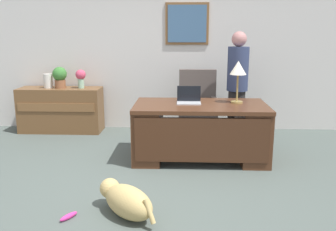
% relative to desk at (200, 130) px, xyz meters
% --- Properties ---
extents(ground_plane, '(12.00, 12.00, 0.00)m').
position_rel_desk_xyz_m(ground_plane, '(-0.63, -0.92, -0.41)').
color(ground_plane, '#4C5651').
extents(back_wall, '(7.00, 0.16, 2.70)m').
position_rel_desk_xyz_m(back_wall, '(-0.62, 1.68, 0.94)').
color(back_wall, silver).
rests_on(back_wall, ground_plane).
extents(desk, '(1.77, 0.94, 0.76)m').
position_rel_desk_xyz_m(desk, '(0.00, 0.00, 0.00)').
color(desk, '#4C2B19').
rests_on(desk, ground_plane).
extents(credenza, '(1.40, 0.50, 0.76)m').
position_rel_desk_xyz_m(credenza, '(-2.35, 1.33, -0.03)').
color(credenza, brown).
rests_on(credenza, ground_plane).
extents(armchair, '(0.60, 0.59, 1.10)m').
position_rel_desk_xyz_m(armchair, '(-0.00, 1.02, 0.08)').
color(armchair, '#564C47').
rests_on(armchair, ground_plane).
extents(person_standing, '(0.32, 0.32, 1.71)m').
position_rel_desk_xyz_m(person_standing, '(0.59, 0.83, 0.47)').
color(person_standing, '#262323').
rests_on(person_standing, ground_plane).
extents(dog_lying, '(0.64, 0.64, 0.30)m').
position_rel_desk_xyz_m(dog_lying, '(-0.76, -1.61, -0.26)').
color(dog_lying, tan).
rests_on(dog_lying, ground_plane).
extents(laptop, '(0.32, 0.22, 0.22)m').
position_rel_desk_xyz_m(laptop, '(-0.16, 0.10, 0.40)').
color(laptop, '#B2B5BA').
rests_on(laptop, desk).
extents(desk_lamp, '(0.22, 0.22, 0.57)m').
position_rel_desk_xyz_m(desk_lamp, '(0.49, 0.13, 0.79)').
color(desk_lamp, '#9E8447').
rests_on(desk_lamp, desk).
extents(vase_with_flowers, '(0.17, 0.17, 0.32)m').
position_rel_desk_xyz_m(vase_with_flowers, '(-1.97, 1.33, 0.54)').
color(vase_with_flowers, '#98C4A6').
rests_on(vase_with_flowers, credenza).
extents(vase_empty, '(0.15, 0.15, 0.24)m').
position_rel_desk_xyz_m(vase_empty, '(-2.54, 1.33, 0.47)').
color(vase_empty, silver).
rests_on(vase_empty, credenza).
extents(potted_plant, '(0.24, 0.24, 0.36)m').
position_rel_desk_xyz_m(potted_plant, '(-2.33, 1.33, 0.55)').
color(potted_plant, brown).
rests_on(potted_plant, credenza).
extents(dog_toy_bone, '(0.15, 0.19, 0.05)m').
position_rel_desk_xyz_m(dog_toy_bone, '(-1.29, -1.70, -0.39)').
color(dog_toy_bone, '#D8338C').
rests_on(dog_toy_bone, ground_plane).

